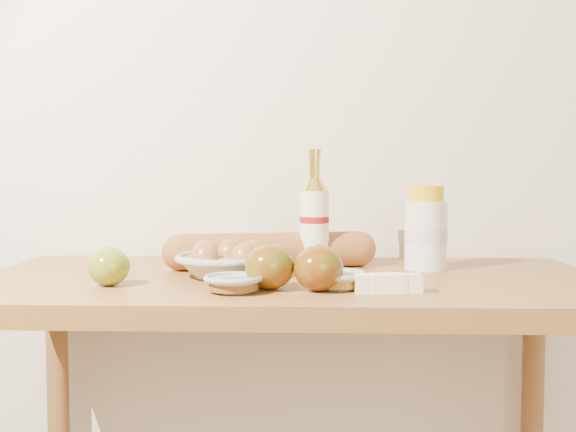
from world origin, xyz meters
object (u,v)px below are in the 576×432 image
object	(u,v)px
bourbon_bottle	(314,220)
baguette	(271,251)
table	(289,339)
cream_bottle	(426,231)
egg_bowl	(227,262)

from	to	relation	value
bourbon_bottle	baguette	bearing A→B (deg)	-163.28
table	baguette	size ratio (longest dim) A/B	2.62
cream_bottle	egg_bowl	distance (m)	0.42
cream_bottle	baguette	world-z (taller)	cream_bottle
cream_bottle	baguette	size ratio (longest dim) A/B	0.38
bourbon_bottle	egg_bowl	distance (m)	0.22
table	cream_bottle	bearing A→B (deg)	21.35
bourbon_bottle	egg_bowl	world-z (taller)	bourbon_bottle
cream_bottle	egg_bowl	xyz separation A→B (m)	(-0.40, -0.12, -0.05)
table	cream_bottle	distance (m)	0.36
bourbon_bottle	table	bearing A→B (deg)	-97.24
bourbon_bottle	egg_bowl	size ratio (longest dim) A/B	1.21
bourbon_bottle	baguette	distance (m)	0.11
table	egg_bowl	world-z (taller)	egg_bowl
bourbon_bottle	cream_bottle	size ratio (longest dim) A/B	1.43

